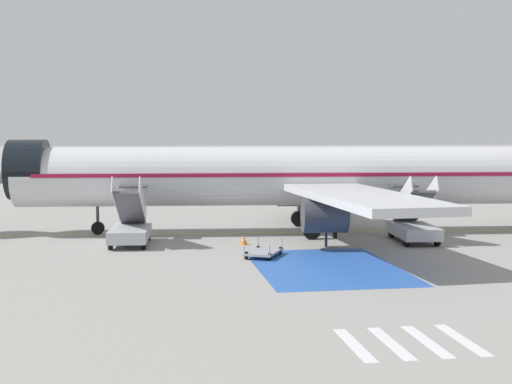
{
  "coord_description": "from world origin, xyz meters",
  "views": [
    {
      "loc": [
        -10.31,
        -46.89,
        6.69
      ],
      "look_at": [
        -3.5,
        -3.36,
        2.96
      ],
      "focal_mm": 50.0,
      "sensor_mm": 36.0,
      "label": 1
    }
  ],
  "objects_px": {
    "ground_crew_1": "(335,224)",
    "boarding_stairs_forward": "(130,228)",
    "baggage_cart": "(264,252)",
    "boarding_stairs_aft": "(413,225)",
    "ground_crew_0": "(326,228)",
    "fuel_tanker": "(313,181)",
    "traffic_cone_0": "(244,240)",
    "airliner": "(290,176)"
  },
  "relations": [
    {
      "from": "boarding_stairs_aft",
      "to": "baggage_cart",
      "type": "xyz_separation_m",
      "value": [
        -9.88,
        -3.75,
        -0.75
      ]
    },
    {
      "from": "fuel_tanker",
      "to": "traffic_cone_0",
      "type": "xyz_separation_m",
      "value": [
        -11.27,
        -29.3,
        -1.41
      ]
    },
    {
      "from": "airliner",
      "to": "ground_crew_0",
      "type": "height_order",
      "value": "airliner"
    },
    {
      "from": "ground_crew_0",
      "to": "traffic_cone_0",
      "type": "xyz_separation_m",
      "value": [
        -4.64,
        1.52,
        -0.82
      ]
    },
    {
      "from": "boarding_stairs_forward",
      "to": "baggage_cart",
      "type": "distance_m",
      "value": 8.88
    },
    {
      "from": "baggage_cart",
      "to": "boarding_stairs_aft",
      "type": "bearing_deg",
      "value": 47.18
    },
    {
      "from": "boarding_stairs_aft",
      "to": "baggage_cart",
      "type": "height_order",
      "value": "boarding_stairs_aft"
    },
    {
      "from": "boarding_stairs_aft",
      "to": "fuel_tanker",
      "type": "relative_size",
      "value": 0.5
    },
    {
      "from": "fuel_tanker",
      "to": "ground_crew_0",
      "type": "distance_m",
      "value": 31.53
    },
    {
      "from": "boarding_stairs_forward",
      "to": "boarding_stairs_aft",
      "type": "xyz_separation_m",
      "value": [
        17.04,
        -1.45,
        -0.01
      ]
    },
    {
      "from": "boarding_stairs_aft",
      "to": "fuel_tanker",
      "type": "distance_m",
      "value": 29.82
    },
    {
      "from": "traffic_cone_0",
      "to": "baggage_cart",
      "type": "bearing_deg",
      "value": -83.4
    },
    {
      "from": "boarding_stairs_aft",
      "to": "ground_crew_1",
      "type": "xyz_separation_m",
      "value": [
        -4.39,
        1.88,
        -0.07
      ]
    },
    {
      "from": "ground_crew_1",
      "to": "traffic_cone_0",
      "type": "relative_size",
      "value": 3.15
    },
    {
      "from": "boarding_stairs_forward",
      "to": "ground_crew_0",
      "type": "xyz_separation_m",
      "value": [
        11.31,
        -2.47,
        0.07
      ]
    },
    {
      "from": "baggage_cart",
      "to": "ground_crew_0",
      "type": "xyz_separation_m",
      "value": [
        4.15,
        2.73,
        0.82
      ]
    },
    {
      "from": "traffic_cone_0",
      "to": "boarding_stairs_aft",
      "type": "bearing_deg",
      "value": -2.77
    },
    {
      "from": "boarding_stairs_forward",
      "to": "fuel_tanker",
      "type": "relative_size",
      "value": 0.5
    },
    {
      "from": "airliner",
      "to": "fuel_tanker",
      "type": "bearing_deg",
      "value": -12.1
    },
    {
      "from": "fuel_tanker",
      "to": "traffic_cone_0",
      "type": "height_order",
      "value": "fuel_tanker"
    },
    {
      "from": "fuel_tanker",
      "to": "boarding_stairs_aft",
      "type": "bearing_deg",
      "value": 177.9
    },
    {
      "from": "boarding_stairs_forward",
      "to": "ground_crew_0",
      "type": "relative_size",
      "value": 2.89
    },
    {
      "from": "boarding_stairs_forward",
      "to": "airliner",
      "type": "bearing_deg",
      "value": 24.05
    },
    {
      "from": "airliner",
      "to": "ground_crew_1",
      "type": "distance_m",
      "value": 4.82
    },
    {
      "from": "boarding_stairs_aft",
      "to": "traffic_cone_0",
      "type": "xyz_separation_m",
      "value": [
        -10.37,
        0.5,
        -0.75
      ]
    },
    {
      "from": "boarding_stairs_forward",
      "to": "fuel_tanker",
      "type": "distance_m",
      "value": 33.55
    },
    {
      "from": "ground_crew_1",
      "to": "ground_crew_0",
      "type": "bearing_deg",
      "value": 39.27
    },
    {
      "from": "ground_crew_0",
      "to": "boarding_stairs_forward",
      "type": "bearing_deg",
      "value": 99.74
    },
    {
      "from": "boarding_stairs_aft",
      "to": "traffic_cone_0",
      "type": "relative_size",
      "value": 10.33
    },
    {
      "from": "boarding_stairs_forward",
      "to": "ground_crew_1",
      "type": "distance_m",
      "value": 12.67
    },
    {
      "from": "airliner",
      "to": "ground_crew_1",
      "type": "relative_size",
      "value": 27.07
    },
    {
      "from": "traffic_cone_0",
      "to": "ground_crew_1",
      "type": "bearing_deg",
      "value": 12.95
    },
    {
      "from": "ground_crew_1",
      "to": "boarding_stairs_forward",
      "type": "bearing_deg",
      "value": -23.92
    },
    {
      "from": "airliner",
      "to": "boarding_stairs_aft",
      "type": "height_order",
      "value": "airliner"
    },
    {
      "from": "airliner",
      "to": "boarding_stairs_aft",
      "type": "distance_m",
      "value": 8.81
    },
    {
      "from": "traffic_cone_0",
      "to": "ground_crew_0",
      "type": "bearing_deg",
      "value": -18.17
    },
    {
      "from": "fuel_tanker",
      "to": "ground_crew_0",
      "type": "bearing_deg",
      "value": 167.48
    },
    {
      "from": "ground_crew_0",
      "to": "traffic_cone_0",
      "type": "distance_m",
      "value": 4.95
    },
    {
      "from": "airliner",
      "to": "fuel_tanker",
      "type": "xyz_separation_m",
      "value": [
        7.54,
        24.73,
        -2.09
      ]
    },
    {
      "from": "boarding_stairs_forward",
      "to": "boarding_stairs_aft",
      "type": "relative_size",
      "value": 1.0
    },
    {
      "from": "boarding_stairs_aft",
      "to": "ground_crew_0",
      "type": "relative_size",
      "value": 2.89
    },
    {
      "from": "boarding_stairs_aft",
      "to": "baggage_cart",
      "type": "bearing_deg",
      "value": -154.35
    }
  ]
}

